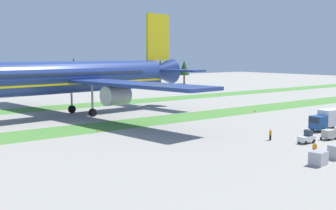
# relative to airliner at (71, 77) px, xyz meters

# --- Properties ---
(grass_strip_near) EXTENTS (320.00, 10.06, 0.01)m
(grass_strip_near) POSITION_rel_airliner_xyz_m (12.84, -16.23, -8.26)
(grass_strip_near) COLOR #4C8438
(grass_strip_near) RESTS_ON ground
(grass_strip_far) EXTENTS (320.00, 10.06, 0.01)m
(grass_strip_far) POSITION_rel_airliner_xyz_m (12.84, 15.89, -8.26)
(grass_strip_far) COLOR #4C8438
(grass_strip_far) RESTS_ON ground
(airliner) EXTENTS (59.38, 73.45, 23.03)m
(airliner) POSITION_rel_airliner_xyz_m (0.00, 0.00, 0.00)
(airliner) COLOR navy
(airliner) RESTS_ON ground
(baggage_tug) EXTENTS (2.71, 1.53, 1.97)m
(baggage_tug) POSITION_rel_airliner_xyz_m (14.18, -47.86, -7.45)
(baggage_tug) COLOR silver
(baggage_tug) RESTS_ON ground
(cargo_dolly_lead) EXTENTS (2.32, 1.69, 1.55)m
(cargo_dolly_lead) POSITION_rel_airliner_xyz_m (19.19, -48.30, -7.34)
(cargo_dolly_lead) COLOR #A3A3A8
(cargo_dolly_lead) RESTS_ON ground
(catering_truck) EXTENTS (7.14, 2.94, 3.58)m
(catering_truck) POSITION_rel_airliner_xyz_m (26.56, -43.55, -6.31)
(catering_truck) COLOR #1E4C8E
(catering_truck) RESTS_ON ground
(ground_crew_marshaller) EXTENTS (0.36, 0.55, 1.74)m
(ground_crew_marshaller) POSITION_rel_airliner_xyz_m (11.84, -43.07, -7.31)
(ground_crew_marshaller) COLOR black
(ground_crew_marshaller) RESTS_ON ground
(ground_crew_loader) EXTENTS (0.39, 0.46, 1.74)m
(ground_crew_loader) POSITION_rel_airliner_xyz_m (8.33, -52.95, -7.31)
(ground_crew_loader) COLOR black
(ground_crew_loader) RESTS_ON ground
(uld_container_0) EXTENTS (2.18, 1.84, 1.64)m
(uld_container_0) POSITION_rel_airliner_xyz_m (4.27, -56.09, -7.44)
(uld_container_0) COLOR #A3A3A8
(uld_container_0) RESTS_ON ground
(taxiway_marker_0) EXTENTS (0.44, 0.44, 0.47)m
(taxiway_marker_0) POSITION_rel_airliner_xyz_m (-5.11, -20.32, -8.02)
(taxiway_marker_0) COLOR orange
(taxiway_marker_0) RESTS_ON ground
(taxiway_marker_1) EXTENTS (0.44, 0.44, 0.55)m
(taxiway_marker_1) POSITION_rel_airliner_xyz_m (35.22, -20.18, -7.98)
(taxiway_marker_1) COLOR orange
(taxiway_marker_1) RESTS_ON ground
(distant_tree_line) EXTENTS (150.63, 10.76, 11.92)m
(distant_tree_line) POSITION_rel_airliner_xyz_m (12.85, 64.35, -1.38)
(distant_tree_line) COLOR #4C3823
(distant_tree_line) RESTS_ON ground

